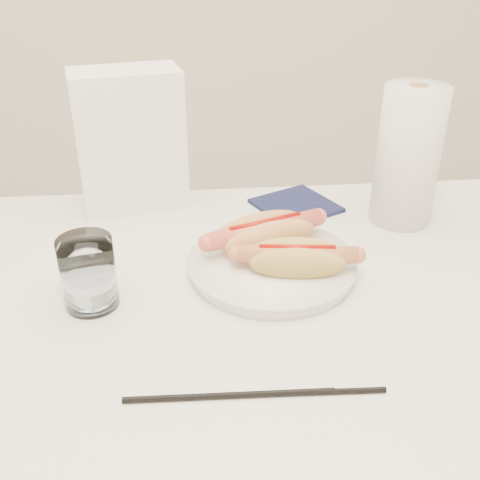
{
  "coord_description": "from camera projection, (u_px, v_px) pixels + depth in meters",
  "views": [
    {
      "loc": [
        -0.01,
        -0.63,
        1.21
      ],
      "look_at": [
        0.05,
        0.06,
        0.82
      ],
      "focal_mm": 42.37,
      "sensor_mm": 36.0,
      "label": 1
    }
  ],
  "objects": [
    {
      "name": "plate",
      "position": [
        272.0,
        267.0,
        0.86
      ],
      "size": [
        0.32,
        0.32,
        0.02
      ],
      "primitive_type": "cylinder",
      "rotation": [
        0.0,
        0.0,
        0.36
      ],
      "color": "white",
      "rests_on": "table"
    },
    {
      "name": "chopstick_far",
      "position": [
        289.0,
        393.0,
        0.63
      ],
      "size": [
        0.22,
        0.02,
        0.01
      ],
      "primitive_type": "cylinder",
      "rotation": [
        0.0,
        1.57,
        -0.04
      ],
      "color": "black",
      "rests_on": "table"
    },
    {
      "name": "table",
      "position": [
        210.0,
        343.0,
        0.81
      ],
      "size": [
        1.2,
        0.8,
        0.75
      ],
      "color": "white",
      "rests_on": "ground"
    },
    {
      "name": "navy_napkin",
      "position": [
        296.0,
        205.0,
        1.06
      ],
      "size": [
        0.18,
        0.18,
        0.01
      ],
      "primitive_type": "cube",
      "rotation": [
        0.0,
        0.0,
        0.46
      ],
      "color": "#12183A",
      "rests_on": "table"
    },
    {
      "name": "water_glass",
      "position": [
        88.0,
        273.0,
        0.76
      ],
      "size": [
        0.07,
        0.07,
        0.1
      ],
      "primitive_type": "cylinder",
      "color": "white",
      "rests_on": "table"
    },
    {
      "name": "hotdog_left",
      "position": [
        265.0,
        234.0,
        0.87
      ],
      "size": [
        0.19,
        0.12,
        0.05
      ],
      "rotation": [
        0.0,
        0.0,
        0.36
      ],
      "color": "tan",
      "rests_on": "plate"
    },
    {
      "name": "napkin_box",
      "position": [
        130.0,
        140.0,
        1.01
      ],
      "size": [
        0.2,
        0.14,
        0.25
      ],
      "primitive_type": "cube",
      "rotation": [
        0.0,
        0.0,
        0.21
      ],
      "color": "white",
      "rests_on": "table"
    },
    {
      "name": "paper_towel_roll",
      "position": [
        408.0,
        156.0,
        0.96
      ],
      "size": [
        0.12,
        0.12,
        0.24
      ],
      "primitive_type": "cylinder",
      "rotation": [
        0.0,
        0.0,
        -0.11
      ],
      "color": "white",
      "rests_on": "table"
    },
    {
      "name": "hotdog_right",
      "position": [
        297.0,
        259.0,
        0.81
      ],
      "size": [
        0.17,
        0.08,
        0.05
      ],
      "rotation": [
        0.0,
        0.0,
        -0.12
      ],
      "color": "tan",
      "rests_on": "plate"
    },
    {
      "name": "chopstick_near",
      "position": [
        229.0,
        395.0,
        0.63
      ],
      "size": [
        0.24,
        0.01,
        0.01
      ],
      "primitive_type": "cylinder",
      "rotation": [
        0.0,
        1.57,
        -0.03
      ],
      "color": "black",
      "rests_on": "table"
    }
  ]
}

